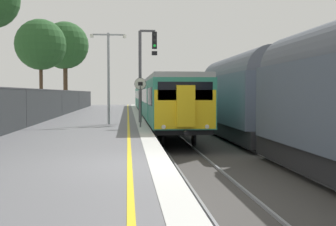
% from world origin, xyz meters
% --- Properties ---
extents(ground, '(17.40, 110.00, 1.21)m').
position_xyz_m(ground, '(2.64, 0.00, -0.61)').
color(ground, slate).
extents(commuter_train_at_platform, '(2.83, 42.18, 3.81)m').
position_xyz_m(commuter_train_at_platform, '(2.10, 28.91, 1.27)').
color(commuter_train_at_platform, '#2D846B').
rests_on(commuter_train_at_platform, ground).
extents(freight_train_adjacent_track, '(2.60, 25.22, 4.86)m').
position_xyz_m(freight_train_adjacent_track, '(6.10, 7.47, 1.66)').
color(freight_train_adjacent_track, '#232326').
rests_on(freight_train_adjacent_track, ground).
extents(signal_gantry, '(1.10, 0.24, 5.44)m').
position_xyz_m(signal_gantry, '(0.61, 15.08, 3.38)').
color(signal_gantry, '#47474C').
rests_on(signal_gantry, ground).
extents(speed_limit_sign, '(0.59, 0.08, 2.49)m').
position_xyz_m(speed_limit_sign, '(0.25, 11.29, 1.60)').
color(speed_limit_sign, '#59595B').
rests_on(speed_limit_sign, ground).
extents(platform_lamp_mid, '(2.00, 0.20, 5.06)m').
position_xyz_m(platform_lamp_mid, '(-1.44, 13.76, 3.02)').
color(platform_lamp_mid, '#93999E').
rests_on(platform_lamp_mid, ground).
extents(background_tree_left, '(4.18, 4.18, 7.83)m').
position_xyz_m(background_tree_left, '(-7.40, 26.17, 5.61)').
color(background_tree_left, '#473323').
rests_on(background_tree_left, ground).
extents(background_tree_centre, '(4.77, 4.77, 9.00)m').
position_xyz_m(background_tree_centre, '(-6.77, 34.46, 6.41)').
color(background_tree_centre, '#473323').
rests_on(background_tree_centre, ground).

